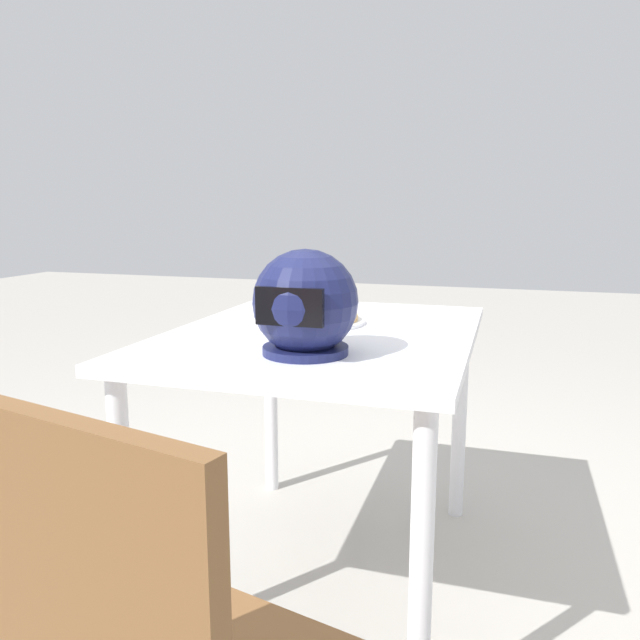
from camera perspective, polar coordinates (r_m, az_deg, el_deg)
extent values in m
plane|color=#B2ADA3|center=(2.08, 0.30, -21.98)|extent=(14.00, 14.00, 0.00)
cube|color=white|center=(1.79, 0.33, -1.41)|extent=(0.84, 1.09, 0.03)
cylinder|color=white|center=(2.29, 12.66, -8.85)|extent=(0.05, 0.05, 0.73)
cylinder|color=white|center=(2.45, -4.52, -7.38)|extent=(0.05, 0.05, 0.73)
cylinder|color=white|center=(1.42, 9.26, -21.64)|extent=(0.05, 0.05, 0.73)
cylinder|color=white|center=(1.65, -17.54, -17.01)|extent=(0.05, 0.05, 0.73)
cylinder|color=white|center=(1.89, -0.31, -0.12)|extent=(0.29, 0.29, 0.01)
cylinder|color=tan|center=(1.89, -0.31, 0.33)|extent=(0.25, 0.25, 0.02)
cylinder|color=red|center=(1.89, -0.31, 0.64)|extent=(0.22, 0.22, 0.00)
sphere|color=#234C1E|center=(1.81, -2.01, 0.60)|extent=(0.03, 0.03, 0.03)
sphere|color=#234C1E|center=(1.84, 0.63, 0.70)|extent=(0.03, 0.03, 0.03)
sphere|color=#234C1E|center=(1.86, -0.91, 0.89)|extent=(0.04, 0.04, 0.04)
sphere|color=#234C1E|center=(1.88, -1.72, 0.97)|extent=(0.04, 0.04, 0.04)
cylinder|color=#E0D172|center=(1.94, -1.32, 1.24)|extent=(0.02, 0.02, 0.02)
cylinder|color=#E0D172|center=(1.86, -0.33, 0.87)|extent=(0.02, 0.02, 0.02)
cylinder|color=#E0D172|center=(1.90, -0.79, 1.08)|extent=(0.02, 0.02, 0.02)
sphere|color=#191E4C|center=(1.48, -1.36, 1.65)|extent=(0.25, 0.25, 0.25)
cylinder|color=#191E4C|center=(1.50, -1.34, -2.75)|extent=(0.21, 0.21, 0.02)
cube|color=black|center=(1.38, -2.83, 1.23)|extent=(0.16, 0.02, 0.09)
cube|color=brown|center=(0.79, -20.62, -24.20)|extent=(0.38, 0.12, 0.45)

